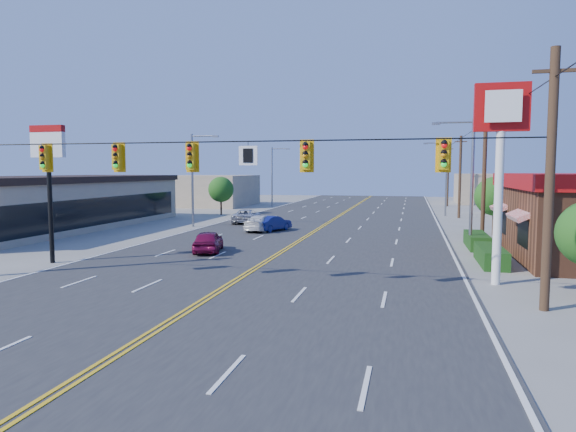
% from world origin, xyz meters
% --- Properties ---
extents(ground, '(160.00, 160.00, 0.00)m').
position_xyz_m(ground, '(0.00, 0.00, 0.00)').
color(ground, gray).
rests_on(ground, ground).
extents(road, '(20.00, 120.00, 0.06)m').
position_xyz_m(road, '(0.00, 20.00, 0.03)').
color(road, '#2D2D30').
rests_on(road, ground).
extents(signal_span, '(24.32, 0.34, 9.00)m').
position_xyz_m(signal_span, '(-0.12, 0.00, 4.89)').
color(signal_span, '#47301E').
rests_on(signal_span, ground).
extents(kfc_pylon, '(2.20, 0.36, 8.50)m').
position_xyz_m(kfc_pylon, '(11.00, 4.00, 6.04)').
color(kfc_pylon, white).
rests_on(kfc_pylon, ground).
extents(strip_mall, '(10.40, 26.40, 4.40)m').
position_xyz_m(strip_mall, '(-22.00, 18.00, 2.25)').
color(strip_mall, tan).
rests_on(strip_mall, ground).
extents(pizza_hut_sign, '(1.90, 0.30, 6.85)m').
position_xyz_m(pizza_hut_sign, '(-11.00, 4.00, 5.18)').
color(pizza_hut_sign, black).
rests_on(pizza_hut_sign, ground).
extents(streetlight_se, '(2.55, 0.25, 8.00)m').
position_xyz_m(streetlight_se, '(10.79, 14.00, 4.51)').
color(streetlight_se, gray).
rests_on(streetlight_se, ground).
extents(streetlight_ne, '(2.55, 0.25, 8.00)m').
position_xyz_m(streetlight_ne, '(10.79, 38.00, 4.51)').
color(streetlight_ne, gray).
rests_on(streetlight_ne, ground).
extents(streetlight_sw, '(2.55, 0.25, 8.00)m').
position_xyz_m(streetlight_sw, '(-10.79, 22.00, 4.51)').
color(streetlight_sw, gray).
rests_on(streetlight_sw, ground).
extents(streetlight_nw, '(2.55, 0.25, 8.00)m').
position_xyz_m(streetlight_nw, '(-10.79, 48.00, 4.51)').
color(streetlight_nw, gray).
rests_on(streetlight_nw, ground).
extents(utility_pole_near, '(0.28, 0.28, 8.40)m').
position_xyz_m(utility_pole_near, '(12.20, 18.00, 4.20)').
color(utility_pole_near, '#47301E').
rests_on(utility_pole_near, ground).
extents(utility_pole_mid, '(0.28, 0.28, 8.40)m').
position_xyz_m(utility_pole_mid, '(12.20, 36.00, 4.20)').
color(utility_pole_mid, '#47301E').
rests_on(utility_pole_mid, ground).
extents(utility_pole_far, '(0.28, 0.28, 8.40)m').
position_xyz_m(utility_pole_far, '(12.20, 54.00, 4.20)').
color(utility_pole_far, '#47301E').
rests_on(utility_pole_far, ground).
extents(tree_kfc_rear, '(2.94, 2.94, 4.41)m').
position_xyz_m(tree_kfc_rear, '(13.50, 22.00, 2.93)').
color(tree_kfc_rear, '#47301E').
rests_on(tree_kfc_rear, ground).
extents(tree_west, '(2.80, 2.80, 4.20)m').
position_xyz_m(tree_west, '(-13.00, 34.00, 2.79)').
color(tree_west, '#47301E').
rests_on(tree_west, ground).
extents(bld_east_mid, '(12.00, 10.00, 4.00)m').
position_xyz_m(bld_east_mid, '(22.00, 40.00, 2.00)').
color(bld_east_mid, gray).
rests_on(bld_east_mid, ground).
extents(bld_west_far, '(11.00, 12.00, 4.20)m').
position_xyz_m(bld_west_far, '(-20.00, 48.00, 2.10)').
color(bld_west_far, tan).
rests_on(bld_west_far, ground).
extents(bld_east_far, '(10.00, 10.00, 4.40)m').
position_xyz_m(bld_east_far, '(19.00, 62.00, 2.20)').
color(bld_east_far, tan).
rests_on(bld_east_far, ground).
extents(car_magenta, '(2.43, 4.05, 1.29)m').
position_xyz_m(car_magenta, '(-4.25, 9.02, 0.64)').
color(car_magenta, maroon).
rests_on(car_magenta, ground).
extents(car_blue, '(2.54, 3.91, 1.22)m').
position_xyz_m(car_blue, '(-3.35, 20.17, 0.61)').
color(car_blue, navy).
rests_on(car_blue, ground).
extents(car_white, '(2.31, 4.52, 1.26)m').
position_xyz_m(car_white, '(-4.14, 19.95, 0.63)').
color(car_white, silver).
rests_on(car_white, ground).
extents(car_silver, '(2.66, 4.80, 1.27)m').
position_xyz_m(car_silver, '(-7.29, 25.58, 0.64)').
color(car_silver, silver).
rests_on(car_silver, ground).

